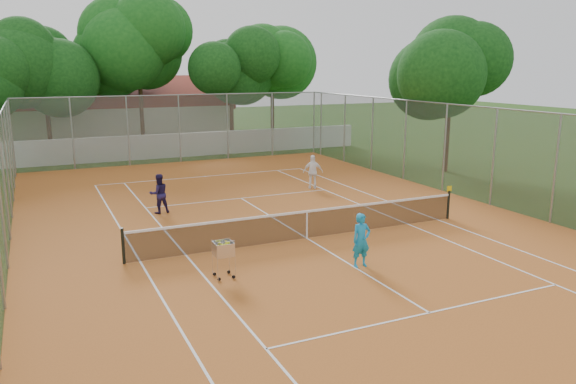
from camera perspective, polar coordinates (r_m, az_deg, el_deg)
name	(u,v)px	position (r m, az deg, el deg)	size (l,w,h in m)	color
ground	(307,239)	(18.81, 1.91, -4.78)	(120.00, 120.00, 0.00)	#1D3C10
court_pad	(307,239)	(18.80, 1.91, -4.75)	(18.00, 34.00, 0.02)	#AF5E22
court_lines	(307,238)	(18.80, 1.91, -4.71)	(10.98, 23.78, 0.01)	white
tennis_net	(307,224)	(18.66, 1.92, -3.28)	(11.88, 0.10, 0.98)	black
perimeter_fence	(307,180)	(18.31, 1.96, 1.21)	(18.00, 34.00, 4.00)	slate
boundary_wall	(173,146)	(36.28, -11.64, 4.64)	(26.00, 0.30, 1.50)	white
clubhouse	(116,112)	(45.57, -17.11, 7.76)	(16.40, 9.00, 4.40)	beige
tropical_trees	(159,76)	(38.89, -12.96, 11.39)	(29.00, 19.00, 10.00)	#0E3810
player_near	(361,240)	(16.12, 7.45, -4.88)	(0.57, 0.37, 1.56)	#178CC6
player_far_left	(159,194)	(22.37, -12.98, -0.16)	(0.75, 0.59, 1.55)	#1E1746
player_far_right	(313,172)	(26.28, 2.56, 2.06)	(0.93, 0.39, 1.58)	white
ball_hopper	(224,258)	(15.33, -6.57, -6.70)	(0.53, 0.53, 1.10)	silver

